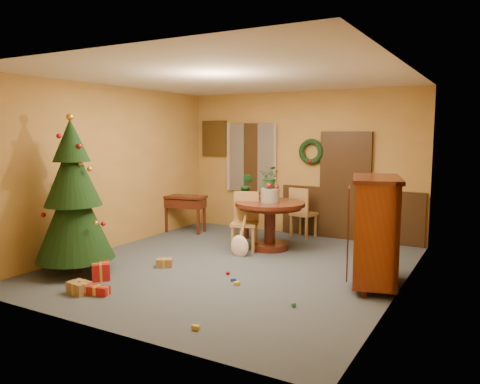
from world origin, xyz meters
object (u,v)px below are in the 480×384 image
Objects in this scene: writing_desk at (185,205)px; sideboard at (375,228)px; christmas_tree at (73,198)px; dining_table at (270,216)px; chair_near at (245,219)px.

sideboard reaches higher than writing_desk.
sideboard is (4.04, 1.53, -0.32)m from christmas_tree.
dining_table is 0.53× the size of christmas_tree.
chair_near is 2.66m from sideboard.
chair_near is 1.94m from writing_desk.
chair_near is (-0.37, -0.24, -0.05)m from dining_table.
chair_near is at bearing 57.63° from christmas_tree.
writing_desk is at bearing 94.82° from christmas_tree.
sideboard is at bearing -20.42° from writing_desk.
writing_desk is at bearing 159.24° from chair_near.
sideboard is at bearing -20.17° from chair_near.
christmas_tree reaches higher than sideboard.
christmas_tree is 3.18m from writing_desk.
christmas_tree reaches higher than writing_desk.
dining_table is at bearing -11.67° from writing_desk.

